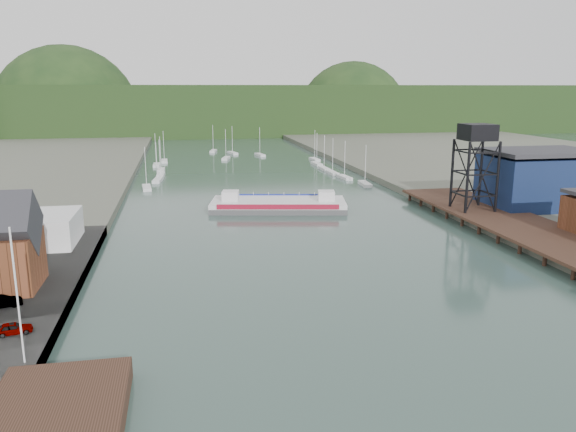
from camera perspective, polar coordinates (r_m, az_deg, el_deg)
name	(u,v)px	position (r m, az deg, el deg)	size (l,w,h in m)	color
ground	(433,402)	(48.90, 14.49, -17.80)	(600.00, 600.00, 0.00)	#283F39
east_pier	(521,226)	(102.48, 22.63, -0.93)	(14.00, 70.00, 2.45)	black
white_shed	(14,230)	(93.44, -26.07, -1.29)	(18.00, 12.00, 4.50)	silver
flagpole	(17,297)	(52.46, -25.81, -7.39)	(0.16, 0.16, 12.00)	silver
lift_tower	(477,138)	(110.28, 18.67, 7.56)	(6.50, 6.50, 16.00)	black
blue_shed	(539,179)	(120.94, 24.12, 3.42)	(20.50, 14.50, 11.30)	#0D193B
marina_sailboats	(242,166)	(178.82, -4.70, 5.05)	(57.71, 92.65, 0.90)	silver
distant_hills	(204,113)	(339.64, -8.53, 10.35)	(500.00, 120.00, 80.00)	black
chain_ferry	(278,204)	(115.87, -0.99, 1.20)	(29.03, 16.03, 3.95)	#49494C
car_west_a	(13,328)	(60.68, -26.13, -10.20)	(1.38, 3.44, 1.17)	#999999
car_west_b	(1,302)	(68.01, -27.10, -7.77)	(1.43, 4.10, 1.35)	#999999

